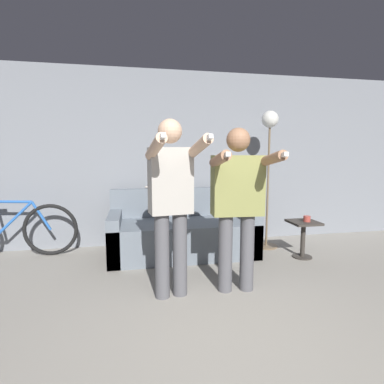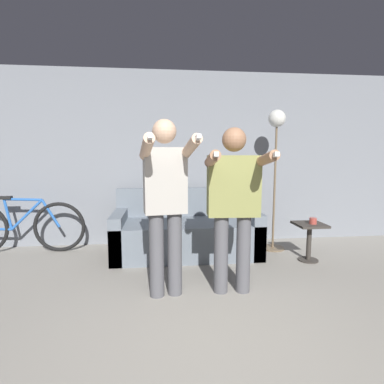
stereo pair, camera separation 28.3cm
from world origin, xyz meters
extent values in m
cube|color=gray|center=(0.00, 3.16, 1.30)|extent=(10.00, 0.05, 2.60)
cube|color=slate|center=(-0.06, 2.55, 0.23)|extent=(1.95, 0.91, 0.46)
cube|color=slate|center=(-0.06, 2.93, 0.67)|extent=(1.95, 0.14, 0.41)
cube|color=slate|center=(-0.95, 2.55, 0.30)|extent=(0.16, 0.91, 0.60)
cube|color=slate|center=(0.84, 2.55, 0.30)|extent=(0.16, 0.91, 0.60)
cylinder|color=#56565B|center=(-0.45, 1.35, 0.41)|extent=(0.14, 0.14, 0.82)
cylinder|color=#56565B|center=(-0.27, 1.37, 0.41)|extent=(0.14, 0.14, 0.82)
cube|color=#B7B2A8|center=(-0.36, 1.36, 1.12)|extent=(0.42, 0.27, 0.61)
sphere|color=#D8AD8C|center=(-0.36, 1.36, 1.58)|extent=(0.22, 0.22, 0.22)
cylinder|color=#D8AD8C|center=(-0.51, 1.09, 1.42)|extent=(0.16, 0.51, 0.22)
cube|color=white|center=(-0.48, 0.86, 1.49)|extent=(0.05, 0.13, 0.07)
cylinder|color=#D8AD8C|center=(-0.14, 1.14, 1.42)|extent=(0.16, 0.51, 0.22)
cube|color=white|center=(-0.11, 0.90, 1.49)|extent=(0.05, 0.13, 0.07)
cylinder|color=#56565B|center=(0.18, 1.36, 0.39)|extent=(0.14, 0.14, 0.78)
cylinder|color=#56565B|center=(0.41, 1.35, 0.39)|extent=(0.14, 0.14, 0.78)
cube|color=#8C8E4C|center=(0.29, 1.36, 1.07)|extent=(0.51, 0.25, 0.58)
sphere|color=#9E7051|center=(0.29, 1.36, 1.50)|extent=(0.23, 0.23, 0.23)
cylinder|color=#9E7051|center=(0.04, 1.13, 1.32)|extent=(0.12, 0.51, 0.16)
cube|color=white|center=(0.03, 0.88, 1.36)|extent=(0.04, 0.13, 0.05)
cylinder|color=#9E7051|center=(0.51, 1.10, 1.32)|extent=(0.12, 0.51, 0.16)
cube|color=white|center=(0.50, 0.85, 1.36)|extent=(0.04, 0.13, 0.05)
ellipsoid|color=#B7AD9E|center=(-0.29, 2.93, 0.95)|extent=(0.32, 0.12, 0.16)
sphere|color=#B7AD9E|center=(-0.16, 2.93, 1.01)|extent=(0.11, 0.11, 0.11)
ellipsoid|color=#B7AD9E|center=(-0.46, 2.95, 0.90)|extent=(0.18, 0.04, 0.04)
cone|color=#B7AD9E|center=(-0.17, 2.91, 1.05)|extent=(0.03, 0.03, 0.03)
cone|color=#B7AD9E|center=(-0.17, 2.95, 1.05)|extent=(0.03, 0.03, 0.03)
cylinder|color=#756047|center=(1.22, 2.64, 0.01)|extent=(0.33, 0.33, 0.02)
cylinder|color=#756047|center=(1.22, 2.64, 0.89)|extent=(0.03, 0.03, 1.79)
sphere|color=white|center=(1.22, 2.64, 1.86)|extent=(0.24, 0.24, 0.24)
cylinder|color=#38332D|center=(1.49, 2.11, 0.01)|extent=(0.25, 0.25, 0.02)
cylinder|color=#38332D|center=(1.49, 2.11, 0.23)|extent=(0.06, 0.06, 0.46)
cube|color=#38332D|center=(1.49, 2.11, 0.48)|extent=(0.36, 0.36, 0.03)
cylinder|color=#B7473D|center=(1.51, 2.08, 0.53)|extent=(0.09, 0.09, 0.08)
torus|color=black|center=(-1.82, 2.84, 0.35)|extent=(0.71, 0.05, 0.71)
cylinder|color=blue|center=(-2.25, 2.84, 0.54)|extent=(0.45, 0.04, 0.43)
cylinder|color=blue|center=(-2.49, 2.84, 0.55)|extent=(0.11, 0.04, 0.43)
cylinder|color=blue|center=(-2.28, 2.84, 0.75)|extent=(0.50, 0.04, 0.05)
cylinder|color=blue|center=(-1.93, 2.84, 0.55)|extent=(0.24, 0.04, 0.41)
cube|color=black|center=(-2.53, 2.84, 0.78)|extent=(0.20, 0.07, 0.04)
camera|label=1|loc=(-0.68, -1.40, 1.37)|focal=28.00mm
camera|label=2|loc=(-0.41, -1.44, 1.37)|focal=28.00mm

